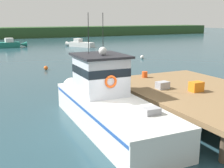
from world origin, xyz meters
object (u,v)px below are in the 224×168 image
crate_single_by_cleat (196,87)px  mooring_buoy_inshore (80,65)px  crate_stack_mid_dock (163,85)px  bait_bucket (145,75)px  mooring_buoy_spare_mooring (142,57)px  moored_boat_far_left (7,44)px  mooring_buoy_outer (46,68)px  main_fishing_boat (106,102)px  moored_boat_mid_harbor (80,44)px

crate_single_by_cleat → mooring_buoy_inshore: (-0.11, 15.67, -1.23)m
crate_stack_mid_dock → mooring_buoy_inshore: crate_stack_mid_dock is taller
crate_stack_mid_dock → crate_single_by_cleat: size_ratio=1.00×
bait_bucket → mooring_buoy_spare_mooring: (8.57, 14.01, -1.16)m
mooring_buoy_inshore → bait_bucket: bearing=-91.5°
crate_single_by_cleat → mooring_buoy_spare_mooring: (8.16, 17.85, -1.22)m
moored_boat_far_left → mooring_buoy_outer: moored_boat_far_left is taller
main_fishing_boat → mooring_buoy_inshore: 15.35m
moored_boat_far_left → mooring_buoy_spare_mooring: moored_boat_far_left is taller
crate_stack_mid_dock → mooring_buoy_spare_mooring: (9.26, 16.72, -1.16)m
moored_boat_mid_harbor → mooring_buoy_outer: size_ratio=13.52×
crate_single_by_cleat → mooring_buoy_inshore: size_ratio=1.47×
mooring_buoy_spare_mooring → mooring_buoy_outer: mooring_buoy_spare_mooring is taller
moored_boat_far_left → main_fishing_boat: bearing=-89.9°
mooring_buoy_spare_mooring → mooring_buoy_outer: bearing=-168.6°
moored_boat_far_left → mooring_buoy_inshore: (4.19, -22.41, -0.31)m
main_fishing_boat → bait_bucket: main_fishing_boat is taller
bait_bucket → mooring_buoy_outer: bearing=104.6°
mooring_buoy_spare_mooring → mooring_buoy_outer: (-11.61, -2.35, -0.03)m
moored_boat_far_left → mooring_buoy_outer: bearing=-87.9°
mooring_buoy_outer → bait_bucket: bearing=-75.4°
bait_bucket → moored_boat_far_left: 34.48m
moored_boat_mid_harbor → moored_boat_far_left: 11.47m
mooring_buoy_inshore → mooring_buoy_outer: bearing=-177.0°
crate_stack_mid_dock → mooring_buoy_inshore: 14.62m
main_fishing_boat → crate_single_by_cleat: main_fishing_boat is taller
main_fishing_boat → mooring_buoy_outer: 14.63m
moored_boat_mid_harbor → bait_bucket: bearing=-102.9°
crate_stack_mid_dock → bait_bucket: bearing=75.7°
crate_stack_mid_dock → moored_boat_far_left: crate_stack_mid_dock is taller
crate_stack_mid_dock → mooring_buoy_outer: bearing=99.3°
crate_single_by_cleat → moored_boat_mid_harbor: (6.56, 34.37, -0.97)m
bait_bucket → mooring_buoy_outer: (-3.04, 11.66, -1.18)m
mooring_buoy_outer → main_fishing_boat: bearing=-93.1°
crate_single_by_cleat → bait_bucket: (-0.41, 3.84, -0.06)m
crate_single_by_cleat → moored_boat_mid_harbor: bearing=79.2°
bait_bucket → moored_boat_mid_harbor: (6.97, 30.53, -0.91)m
mooring_buoy_spare_mooring → bait_bucket: bearing=-121.4°
bait_bucket → crate_stack_mid_dock: bearing=-104.3°
main_fishing_boat → mooring_buoy_spare_mooring: bearing=53.8°
moored_boat_far_left → mooring_buoy_inshore: bearing=-79.4°
bait_bucket → mooring_buoy_outer: size_ratio=0.92×
mooring_buoy_inshore → moored_boat_far_left: bearing=100.6°
main_fishing_boat → moored_boat_far_left: size_ratio=1.67×
crate_stack_mid_dock → moored_boat_far_left: (-3.19, 36.95, -0.86)m
main_fishing_boat → mooring_buoy_spare_mooring: 21.00m
main_fishing_boat → mooring_buoy_spare_mooring: main_fishing_boat is taller
mooring_buoy_outer → mooring_buoy_inshore: size_ratio=0.91×
bait_bucket → moored_boat_far_left: (-3.88, 34.25, -0.86)m
crate_single_by_cleat → moored_boat_mid_harbor: 35.00m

